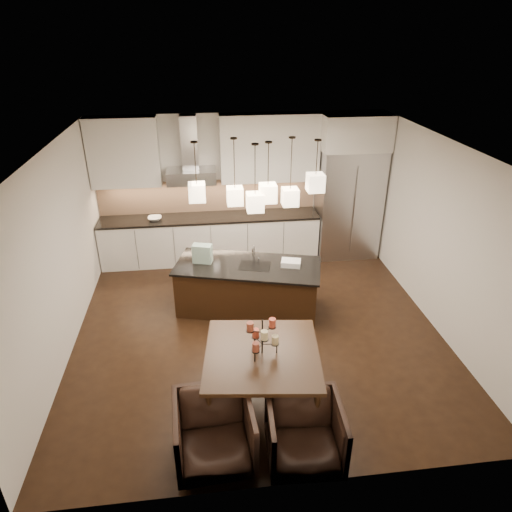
{
  "coord_description": "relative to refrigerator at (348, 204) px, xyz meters",
  "views": [
    {
      "loc": [
        -0.75,
        -5.8,
        4.23
      ],
      "look_at": [
        0.0,
        0.2,
        1.15
      ],
      "focal_mm": 32.0,
      "sensor_mm": 36.0,
      "label": 1
    }
  ],
  "objects": [
    {
      "name": "floor",
      "position": [
        -2.1,
        -2.38,
        -1.08
      ],
      "size": [
        5.5,
        5.5,
        0.02
      ],
      "primitive_type": "cube",
      "color": "black",
      "rests_on": "ground"
    },
    {
      "name": "ceiling",
      "position": [
        -2.1,
        -2.38,
        1.73
      ],
      "size": [
        5.5,
        5.5,
        0.02
      ],
      "primitive_type": "cube",
      "color": "white",
      "rests_on": "wall_back"
    },
    {
      "name": "wall_back",
      "position": [
        -2.1,
        0.38,
        0.32
      ],
      "size": [
        5.5,
        0.02,
        2.8
      ],
      "primitive_type": "cube",
      "color": "silver",
      "rests_on": "ground"
    },
    {
      "name": "wall_front",
      "position": [
        -2.1,
        -5.14,
        0.32
      ],
      "size": [
        5.5,
        0.02,
        2.8
      ],
      "primitive_type": "cube",
      "color": "silver",
      "rests_on": "ground"
    },
    {
      "name": "wall_left",
      "position": [
        -4.86,
        -2.38,
        0.32
      ],
      "size": [
        0.02,
        5.5,
        2.8
      ],
      "primitive_type": "cube",
      "color": "silver",
      "rests_on": "ground"
    },
    {
      "name": "wall_right",
      "position": [
        0.66,
        -2.38,
        0.32
      ],
      "size": [
        0.02,
        5.5,
        2.8
      ],
      "primitive_type": "cube",
      "color": "silver",
      "rests_on": "ground"
    },
    {
      "name": "refrigerator",
      "position": [
        0.0,
        0.0,
        0.0
      ],
      "size": [
        1.2,
        0.72,
        2.15
      ],
      "primitive_type": "cube",
      "color": "#B7B7BA",
      "rests_on": "floor"
    },
    {
      "name": "fridge_panel",
      "position": [
        0.0,
        0.0,
        1.4
      ],
      "size": [
        1.26,
        0.72,
        0.65
      ],
      "primitive_type": "cube",
      "color": "silver",
      "rests_on": "refrigerator"
    },
    {
      "name": "lower_cabinets",
      "position": [
        -2.73,
        0.05,
        -0.64
      ],
      "size": [
        4.21,
        0.62,
        0.88
      ],
      "primitive_type": "cube",
      "color": "silver",
      "rests_on": "floor"
    },
    {
      "name": "countertop",
      "position": [
        -2.73,
        0.05,
        -0.17
      ],
      "size": [
        4.21,
        0.66,
        0.04
      ],
      "primitive_type": "cube",
      "color": "black",
      "rests_on": "lower_cabinets"
    },
    {
      "name": "backsplash",
      "position": [
        -2.73,
        0.35,
        0.16
      ],
      "size": [
        4.21,
        0.02,
        0.63
      ],
      "primitive_type": "cube",
      "color": "tan",
      "rests_on": "countertop"
    },
    {
      "name": "upper_cab_left",
      "position": [
        -4.2,
        0.19,
        1.1
      ],
      "size": [
        1.25,
        0.35,
        1.25
      ],
      "primitive_type": "cube",
      "color": "silver",
      "rests_on": "wall_back"
    },
    {
      "name": "upper_cab_right",
      "position": [
        -1.55,
        0.19,
        1.1
      ],
      "size": [
        1.85,
        0.35,
        1.25
      ],
      "primitive_type": "cube",
      "color": "silver",
      "rests_on": "wall_back"
    },
    {
      "name": "hood_canopy",
      "position": [
        -3.03,
        0.1,
        0.65
      ],
      "size": [
        0.9,
        0.52,
        0.24
      ],
      "primitive_type": "cube",
      "color": "#B7B7BA",
      "rests_on": "wall_back"
    },
    {
      "name": "hood_chimney",
      "position": [
        -3.03,
        0.21,
        1.24
      ],
      "size": [
        0.3,
        0.28,
        0.96
      ],
      "primitive_type": "cube",
      "color": "#B7B7BA",
      "rests_on": "hood_canopy"
    },
    {
      "name": "fruit_bowl",
      "position": [
        -3.76,
        0.0,
        -0.12
      ],
      "size": [
        0.26,
        0.26,
        0.06
      ],
      "primitive_type": "imported",
      "rotation": [
        0.0,
        0.0,
        0.02
      ],
      "color": "silver",
      "rests_on": "countertop"
    },
    {
      "name": "island_body",
      "position": [
        -2.19,
        -1.83,
        -0.68
      ],
      "size": [
        2.38,
        1.45,
        0.78
      ],
      "primitive_type": "cube",
      "rotation": [
        0.0,
        0.0,
        -0.27
      ],
      "color": "black",
      "rests_on": "floor"
    },
    {
      "name": "island_top",
      "position": [
        -2.19,
        -1.83,
        -0.28
      ],
      "size": [
        2.47,
        1.53,
        0.04
      ],
      "primitive_type": "cube",
      "rotation": [
        0.0,
        0.0,
        -0.27
      ],
      "color": "black",
      "rests_on": "island_body"
    },
    {
      "name": "faucet",
      "position": [
        -2.08,
        -1.76,
        -0.09
      ],
      "size": [
        0.14,
        0.23,
        0.34
      ],
      "primitive_type": null,
      "rotation": [
        0.0,
        0.0,
        -0.27
      ],
      "color": "silver",
      "rests_on": "island_top"
    },
    {
      "name": "tote_bag",
      "position": [
        -2.89,
        -1.63,
        -0.11
      ],
      "size": [
        0.33,
        0.23,
        0.3
      ],
      "primitive_type": "cube",
      "rotation": [
        0.0,
        0.0,
        -0.27
      ],
      "color": "#2C6C48",
      "rests_on": "island_top"
    },
    {
      "name": "food_container",
      "position": [
        -1.51,
        -1.93,
        -0.21
      ],
      "size": [
        0.35,
        0.29,
        0.09
      ],
      "primitive_type": "cube",
      "rotation": [
        0.0,
        0.0,
        -0.27
      ],
      "color": "silver",
      "rests_on": "island_top"
    },
    {
      "name": "dining_table",
      "position": [
        -2.25,
        -3.99,
        -0.68
      ],
      "size": [
        1.48,
        1.48,
        0.8
      ],
      "primitive_type": null,
      "rotation": [
        0.0,
        0.0,
        -0.12
      ],
      "color": "black",
      "rests_on": "floor"
    },
    {
      "name": "candelabra",
      "position": [
        -2.25,
        -3.99,
        -0.04
      ],
      "size": [
        0.43,
        0.43,
        0.47
      ],
      "primitive_type": null,
      "rotation": [
        0.0,
        0.0,
        -0.12
      ],
      "color": "black",
      "rests_on": "dining_table"
    },
    {
      "name": "candle_a",
      "position": [
        -2.1,
        -4.01,
        -0.09
      ],
      "size": [
        0.09,
        0.09,
        0.11
      ],
      "primitive_type": "cylinder",
      "rotation": [
        0.0,
        0.0,
        -0.12
      ],
      "color": "beige",
      "rests_on": "candelabra"
    },
    {
      "name": "candle_b",
      "position": [
        -2.31,
        -3.85,
        -0.09
      ],
      "size": [
        0.09,
        0.09,
        0.11
      ],
      "primitive_type": "cylinder",
      "rotation": [
        0.0,
        0.0,
        -0.12
      ],
      "color": "#DA4F37",
      "rests_on": "candelabra"
    },
    {
      "name": "candle_c",
      "position": [
        -2.34,
        -4.11,
        -0.09
      ],
      "size": [
        0.09,
        0.09,
        0.11
      ],
      "primitive_type": "cylinder",
      "rotation": [
        0.0,
        0.0,
        -0.12
      ],
      "color": "#A74B34",
      "rests_on": "candelabra"
    },
    {
      "name": "candle_d",
      "position": [
        -2.12,
        -3.91,
        0.08
      ],
      "size": [
        0.09,
        0.09,
        0.11
      ],
      "primitive_type": "cylinder",
      "rotation": [
        0.0,
        0.0,
        -0.12
      ],
      "color": "#DA4F37",
      "rests_on": "candelabra"
    },
    {
      "name": "candle_e",
      "position": [
        -2.39,
        -3.95,
        0.08
      ],
      "size": [
        0.09,
        0.09,
        0.11
      ],
      "primitive_type": "cylinder",
      "rotation": [
        0.0,
        0.0,
        -0.12
      ],
      "color": "#A74B34",
      "rests_on": "candelabra"
    },
    {
      "name": "candle_f",
      "position": [
        -2.25,
        -4.13,
        0.08
      ],
      "size": [
        0.09,
        0.09,
        0.11
      ],
      "primitive_type": "cylinder",
      "rotation": [
        0.0,
        0.0,
        -0.12
      ],
      "color": "beige",
      "rests_on": "candelabra"
    },
    {
      "name": "armchair_left",
      "position": [
        -2.86,
        -4.72,
        -0.69
      ],
      "size": [
        0.87,
        0.89,
        0.77
      ],
      "primitive_type": "imported",
      "rotation": [
        0.0,
        0.0,
        0.06
      ],
      "color": "black",
      "rests_on": "floor"
    },
    {
      "name": "armchair_right",
      "position": [
        -1.91,
        -4.83,
        -0.71
      ],
      "size": [
        0.83,
        0.85,
        0.74
      ],
      "primitive_type": "imported",
      "rotation": [
        0.0,
        0.0,
        -0.06
      ],
      "color": "black",
      "rests_on": "floor"
    },
    {
      "name": "pendant_a",
      "position": [
        -2.92,
        -1.85,
        0.99
      ],
      "size": [
        0.24,
        0.24,
        0.26
      ],
      "primitive_type": "cube",
      "color": "#F7E0B6",
      "rests_on": "ceiling"
    },
    {
      "name": "pendant_b",
      "position": [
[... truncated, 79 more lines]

